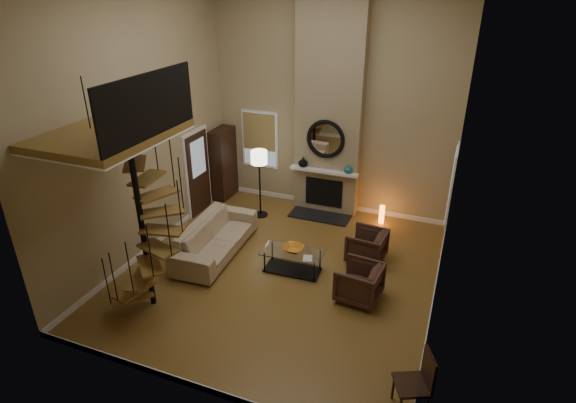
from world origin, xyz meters
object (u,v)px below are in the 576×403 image
at_px(coffee_table, 292,259).
at_px(hutch, 223,163).
at_px(floor_lamp, 259,163).
at_px(armchair_far, 363,283).
at_px(accent_lamp, 382,214).
at_px(armchair_near, 370,247).
at_px(sofa, 215,236).
at_px(side_chair, 419,380).

bearing_deg(coffee_table, hutch, 137.99).
bearing_deg(coffee_table, floor_lamp, 128.95).
relative_size(armchair_far, accent_lamp, 1.73).
bearing_deg(hutch, armchair_far, -34.42).
xyz_separation_m(armchair_near, accent_lamp, (-0.09, 1.76, -0.10)).
xyz_separation_m(floor_lamp, accent_lamp, (2.92, 0.66, -1.16)).
bearing_deg(floor_lamp, hutch, 153.18).
distance_m(sofa, floor_lamp, 2.22).
xyz_separation_m(hutch, armchair_far, (4.55, -3.12, -0.60)).
bearing_deg(sofa, floor_lamp, -7.81).
bearing_deg(armchair_near, coffee_table, -51.27).
relative_size(hutch, coffee_table, 1.50).
bearing_deg(accent_lamp, armchair_near, -87.18).
relative_size(coffee_table, accent_lamp, 2.79).
bearing_deg(armchair_far, coffee_table, -99.05).
bearing_deg(accent_lamp, side_chair, -73.99).
relative_size(hutch, floor_lamp, 1.10).
relative_size(sofa, accent_lamp, 5.41).
xyz_separation_m(sofa, coffee_table, (1.80, -0.05, -0.11)).
height_order(armchair_far, accent_lamp, armchair_far).
relative_size(hutch, side_chair, 1.97).
xyz_separation_m(coffee_table, side_chair, (2.78, -2.52, 0.24)).
height_order(armchair_far, side_chair, side_chair).
bearing_deg(hutch, side_chair, -42.09).
relative_size(hutch, sofa, 0.77).
distance_m(armchair_far, side_chair, 2.46).
relative_size(coffee_table, floor_lamp, 0.74).
bearing_deg(accent_lamp, coffee_table, -115.70).
xyz_separation_m(armchair_near, armchair_far, (0.16, -1.32, 0.00)).
height_order(hutch, armchair_near, hutch).
xyz_separation_m(sofa, armchair_near, (3.17, 0.86, -0.04)).
xyz_separation_m(armchair_far, accent_lamp, (-0.25, 3.08, -0.10)).
bearing_deg(side_chair, accent_lamp, 106.01).
height_order(armchair_far, coffee_table, armchair_far).
height_order(sofa, coffee_table, sofa).
height_order(sofa, armchair_far, sofa).
distance_m(coffee_table, side_chair, 3.76).
relative_size(armchair_near, coffee_table, 0.60).
distance_m(hutch, sofa, 2.98).
distance_m(sofa, accent_lamp, 4.05).
height_order(sofa, floor_lamp, floor_lamp).
distance_m(armchair_near, coffee_table, 1.65).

